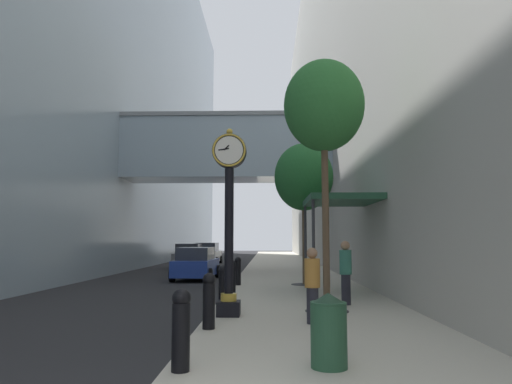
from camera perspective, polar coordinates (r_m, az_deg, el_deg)
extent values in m
plane|color=#262628|center=(30.71, -1.33, -9.44)|extent=(110.00, 110.00, 0.00)
cube|color=beige|center=(33.68, 3.43, -8.99)|extent=(5.24, 80.00, 0.14)
cube|color=#93A8B7|center=(38.85, -19.35, 16.15)|extent=(9.00, 80.00, 32.53)
cube|color=#93A8B7|center=(29.17, -3.46, 4.99)|extent=(13.08, 3.20, 3.62)
cube|color=gray|center=(29.59, -3.44, 8.66)|extent=(13.08, 3.40, 0.24)
cube|color=#B7B2A8|center=(36.81, 14.79, 14.28)|extent=(9.00, 80.00, 28.95)
cube|color=black|center=(11.63, -3.34, -13.87)|extent=(0.55, 0.55, 0.35)
cylinder|color=gold|center=(11.60, -3.33, -12.57)|extent=(0.39, 0.38, 0.18)
cylinder|color=black|center=(11.52, -3.28, -4.59)|extent=(0.22, 0.22, 3.04)
cylinder|color=black|center=(11.72, -3.23, 4.94)|extent=(0.84, 0.28, 0.84)
torus|color=gold|center=(11.57, -3.29, 5.08)|extent=(0.82, 0.05, 0.82)
cylinder|color=white|center=(11.57, -3.29, 5.08)|extent=(0.69, 0.01, 0.69)
cylinder|color=white|center=(11.87, -3.17, 4.81)|extent=(0.69, 0.01, 0.69)
sphere|color=gold|center=(11.82, -3.21, 7.28)|extent=(0.16, 0.16, 0.16)
cube|color=black|center=(11.58, -3.58, 5.38)|extent=(0.14, 0.01, 0.14)
cube|color=black|center=(11.58, -3.93, 5.17)|extent=(0.26, 0.01, 0.07)
cylinder|color=black|center=(6.93, -9.07, -16.92)|extent=(0.25, 0.25, 0.93)
sphere|color=black|center=(6.85, -9.00, -12.54)|extent=(0.27, 0.27, 0.27)
cylinder|color=black|center=(9.97, -5.72, -13.53)|extent=(0.25, 0.25, 0.93)
sphere|color=black|center=(9.91, -5.69, -10.47)|extent=(0.27, 0.27, 0.27)
cylinder|color=black|center=(13.05, -3.99, -11.71)|extent=(0.25, 0.25, 0.93)
sphere|color=black|center=(13.00, -3.97, -9.37)|extent=(0.27, 0.27, 0.27)
cylinder|color=black|center=(16.14, -2.93, -10.58)|extent=(0.25, 0.25, 0.93)
sphere|color=black|center=(16.11, -2.92, -8.69)|extent=(0.27, 0.27, 0.27)
cylinder|color=black|center=(19.24, -2.21, -9.81)|extent=(0.25, 0.25, 0.93)
sphere|color=black|center=(19.21, -2.20, -8.22)|extent=(0.27, 0.27, 0.27)
cylinder|color=#333335|center=(12.45, 8.57, -14.04)|extent=(1.10, 1.10, 0.02)
cylinder|color=brown|center=(12.33, 8.41, -3.56)|extent=(0.18, 0.18, 4.56)
ellipsoid|color=#2D7033|center=(12.82, 8.21, 10.30)|extent=(2.12, 2.12, 2.44)
cylinder|color=#333335|center=(19.57, 5.92, -11.05)|extent=(1.10, 1.10, 0.02)
cylinder|color=brown|center=(19.49, 5.87, -5.95)|extent=(0.18, 0.18, 3.50)
ellipsoid|color=#23602D|center=(19.66, 5.79, 1.83)|extent=(2.43, 2.43, 2.80)
cylinder|color=#234C33|center=(7.10, 8.78, -16.67)|extent=(0.52, 0.52, 0.92)
cone|color=#183523|center=(7.02, 8.72, -12.59)|extent=(0.53, 0.53, 0.16)
cylinder|color=#23232D|center=(10.62, 6.86, -13.46)|extent=(0.34, 0.34, 0.77)
cylinder|color=#B77A33|center=(10.55, 6.81, -9.68)|extent=(0.45, 0.45, 0.63)
sphere|color=#9E7556|center=(10.52, 6.78, -7.34)|extent=(0.24, 0.24, 0.24)
cylinder|color=#23232D|center=(13.74, 10.83, -11.50)|extent=(0.35, 0.35, 0.84)
cylinder|color=#337560|center=(13.68, 10.76, -8.33)|extent=(0.45, 0.45, 0.68)
sphere|color=#9E7556|center=(13.67, 10.73, -6.37)|extent=(0.26, 0.26, 0.26)
cube|color=#235138|center=(16.91, 10.17, -0.99)|extent=(2.40, 3.60, 0.20)
cylinder|color=#333338|center=(15.12, 6.97, -6.55)|extent=(0.10, 0.10, 3.20)
cylinder|color=#333338|center=(18.31, 6.01, -6.43)|extent=(0.10, 0.10, 3.20)
cube|color=silver|center=(38.52, -5.85, -7.73)|extent=(1.84, 4.23, 0.84)
cube|color=#282D38|center=(38.29, -5.89, -6.63)|extent=(1.59, 2.38, 0.68)
cylinder|color=black|center=(40.07, -6.79, -8.10)|extent=(0.24, 0.65, 0.64)
cylinder|color=black|center=(39.82, -4.29, -8.14)|extent=(0.24, 0.65, 0.64)
cylinder|color=black|center=(37.27, -7.53, -8.26)|extent=(0.24, 0.65, 0.64)
cylinder|color=black|center=(37.00, -4.84, -8.31)|extent=(0.24, 0.65, 0.64)
cube|color=slate|center=(33.68, -8.01, -8.00)|extent=(1.77, 4.38, 0.82)
cube|color=#282D38|center=(33.45, -8.05, -6.77)|extent=(1.55, 2.46, 0.67)
cylinder|color=black|center=(35.31, -9.04, -8.38)|extent=(0.22, 0.64, 0.64)
cylinder|color=black|center=(35.04, -6.19, -8.44)|extent=(0.22, 0.64, 0.64)
cylinder|color=black|center=(32.39, -9.99, -8.60)|extent=(0.22, 0.64, 0.64)
cylinder|color=black|center=(32.10, -6.88, -8.67)|extent=(0.22, 0.64, 0.64)
cube|color=navy|center=(23.68, -7.24, -9.03)|extent=(1.87, 4.06, 0.76)
cube|color=#282D38|center=(23.45, -7.31, -7.42)|extent=(1.60, 2.29, 0.62)
cylinder|color=black|center=(25.20, -8.65, -9.45)|extent=(0.24, 0.65, 0.64)
cylinder|color=black|center=(24.90, -4.67, -9.54)|extent=(0.24, 0.65, 0.64)
cylinder|color=black|center=(22.55, -10.09, -9.86)|extent=(0.24, 0.65, 0.64)
cylinder|color=black|center=(22.21, -5.65, -9.98)|extent=(0.24, 0.65, 0.64)
cube|color=black|center=(43.51, -5.97, -7.52)|extent=(1.78, 4.36, 0.81)
cube|color=#282D38|center=(43.28, -5.99, -6.58)|extent=(1.55, 2.45, 0.66)
cylinder|color=black|center=(45.10, -6.85, -7.84)|extent=(0.23, 0.64, 0.64)
cylinder|color=black|center=(44.90, -4.64, -7.87)|extent=(0.23, 0.64, 0.64)
cylinder|color=black|center=(42.17, -7.39, -7.97)|extent=(0.23, 0.64, 0.64)
cylinder|color=black|center=(41.96, -5.03, -8.01)|extent=(0.23, 0.64, 0.64)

